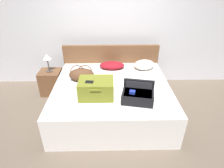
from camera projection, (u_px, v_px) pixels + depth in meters
ground_plane at (112, 125)px, 3.25m from camera, size 12.00×12.00×0.00m
back_wall at (111, 26)px, 4.02m from camera, size 8.00×0.10×2.60m
bed at (112, 98)px, 3.45m from camera, size 2.01×1.88×0.58m
headboard at (111, 66)px, 4.19m from camera, size 2.05×0.08×0.97m
hard_case_large at (96, 88)px, 2.93m from camera, size 0.54×0.43×0.29m
hard_case_medium at (138, 95)px, 2.84m from camera, size 0.52×0.42×0.29m
duffel_bag at (81, 74)px, 3.38m from camera, size 0.46×0.27×0.31m
pillow_near_headboard at (144, 65)px, 3.81m from camera, size 0.44×0.34×0.19m
pillow_center_head at (112, 65)px, 3.85m from camera, size 0.51×0.31×0.14m
nightstand at (52, 82)px, 4.04m from camera, size 0.44×0.40×0.52m
table_lamp at (47, 58)px, 3.76m from camera, size 0.17×0.17×0.38m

